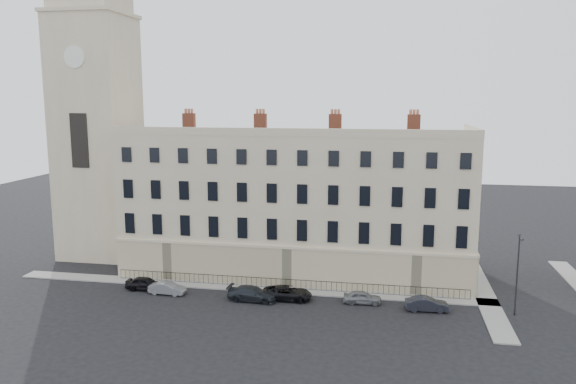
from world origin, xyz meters
name	(u,v)px	position (x,y,z in m)	size (l,w,h in m)	color
ground	(342,314)	(0.00, 0.00, 0.00)	(160.00, 160.00, 0.00)	black
terrace	(297,203)	(-5.97, 11.97, 7.50)	(36.22, 12.22, 17.00)	#C8B595
church_tower	(96,98)	(-30.00, 14.00, 18.66)	(8.00, 8.13, 44.00)	#C8B595
pavement_terrace	(246,288)	(-10.00, 5.00, 0.06)	(48.00, 2.00, 0.12)	gray
pavement_east_return	(483,292)	(13.00, 8.00, 0.06)	(2.00, 24.00, 0.12)	gray
railings	(286,284)	(-6.00, 5.40, 0.55)	(35.00, 0.04, 0.96)	black
car_a	(145,283)	(-19.56, 2.73, 0.66)	(1.55, 3.85, 1.31)	black
car_b	(167,288)	(-16.99, 1.99, 0.58)	(1.24, 3.54, 1.17)	gray
car_c	(252,294)	(-8.49, 1.74, 0.67)	(1.89, 4.65, 1.35)	black
car_d	(287,293)	(-5.36, 2.59, 0.65)	(2.14, 4.65, 1.29)	black
car_e	(362,297)	(1.62, 2.84, 0.59)	(1.40, 3.49, 1.19)	slate
car_f	(427,304)	(7.34, 2.05, 0.63)	(1.33, 3.81, 1.25)	#20232B
streetlamp	(518,271)	(14.79, 2.35, 4.01)	(0.31, 1.56, 7.23)	#2C2B30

